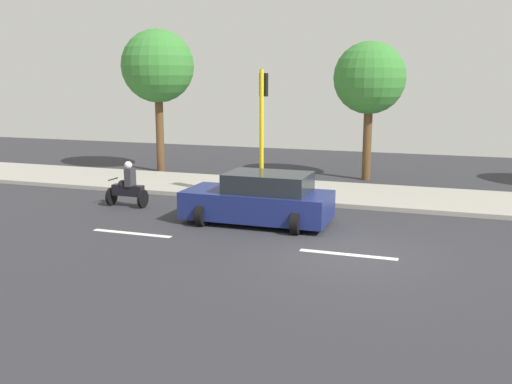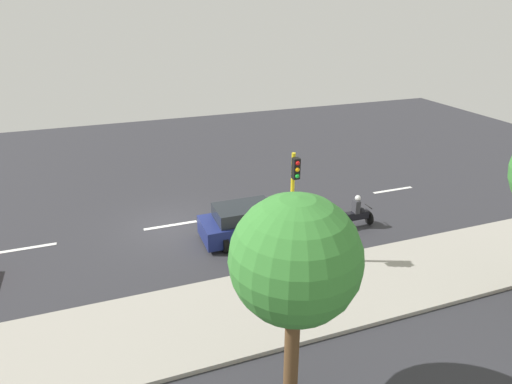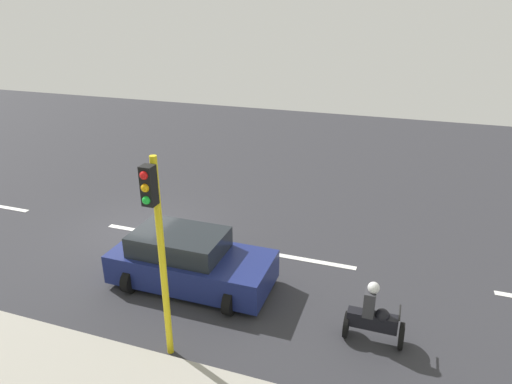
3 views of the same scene
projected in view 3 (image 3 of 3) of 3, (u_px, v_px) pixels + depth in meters
name	position (u px, v px, depth m)	size (l,w,h in m)	color
ground_plane	(140.00, 232.00, 15.20)	(40.00, 60.00, 0.10)	#2D2D33
lane_stripe_north	(2.00, 207.00, 16.99)	(0.20, 2.40, 0.01)	white
lane_stripe_mid	(140.00, 231.00, 15.18)	(0.20, 2.40, 0.01)	white
lane_stripe_south	(315.00, 261.00, 13.36)	(0.20, 2.40, 0.01)	white
car_dark_blue	(189.00, 261.00, 12.03)	(2.29, 4.30, 1.52)	navy
motorcycle	(373.00, 317.00, 9.97)	(0.60, 1.30, 1.53)	black
traffic_light_corner	(157.00, 235.00, 8.68)	(0.49, 0.24, 4.50)	yellow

